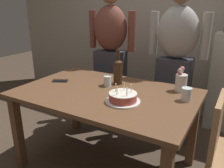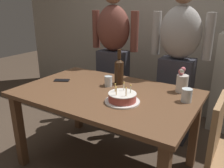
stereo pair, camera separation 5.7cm
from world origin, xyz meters
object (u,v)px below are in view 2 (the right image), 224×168
birthday_cake (122,98)px  water_glass_far (187,95)px  cell_phone (62,80)px  person_man_bearded (113,55)px  wine_bottle (119,71)px  water_glass_near (108,81)px  flower_vase (182,82)px  person_woman_cardigan (177,63)px

birthday_cake → water_glass_far: 0.49m
water_glass_far → cell_phone: bearing=-173.8°
person_man_bearded → wine_bottle: bearing=126.3°
wine_bottle → person_man_bearded: 0.67m
wine_bottle → cell_phone: wine_bottle is taller
water_glass_near → cell_phone: (-0.47, -0.11, -0.04)m
water_glass_far → flower_vase: (-0.09, 0.19, 0.04)m
water_glass_near → flower_vase: flower_vase is taller
birthday_cake → wine_bottle: bearing=123.6°
water_glass_near → person_woman_cardigan: (0.42, 0.65, 0.09)m
birthday_cake → flower_vase: bearing=55.4°
water_glass_far → flower_vase: 0.21m
water_glass_near → person_woman_cardigan: bearing=56.8°
birthday_cake → cell_phone: size_ratio=1.86×
cell_phone → flower_vase: 1.12m
person_man_bearded → person_woman_cardigan: (0.77, 0.00, 0.00)m
birthday_cake → person_woman_cardigan: (0.14, 0.90, 0.10)m
wine_bottle → person_woman_cardigan: bearing=55.2°
water_glass_near → person_man_bearded: bearing=118.3°
water_glass_near → cell_phone: size_ratio=0.66×
water_glass_far → wine_bottle: (-0.65, 0.09, 0.07)m
water_glass_far → wine_bottle: size_ratio=0.32×
flower_vase → person_man_bearded: 1.05m
birthday_cake → cell_phone: birthday_cake is taller
person_man_bearded → cell_phone: bearing=81.1°
cell_phone → person_woman_cardigan: size_ratio=0.09×
water_glass_far → flower_vase: flower_vase is taller
water_glass_far → person_woman_cardigan: bearing=113.1°
birthday_cake → person_man_bearded: (-0.64, 0.90, 0.10)m
person_woman_cardigan → flower_vase: bearing=111.8°
cell_phone → person_woman_cardigan: (0.89, 0.76, 0.13)m
water_glass_near → water_glass_far: bearing=1.5°
cell_phone → person_man_bearded: (0.12, 0.76, 0.13)m
person_woman_cardigan → water_glass_far: bearing=113.1°
cell_phone → water_glass_far: bearing=-22.4°
birthday_cake → water_glass_near: (-0.29, 0.25, 0.01)m
wine_bottle → birthday_cake: bearing=-56.4°
water_glass_far → water_glass_near: bearing=-178.5°
wine_bottle → flower_vase: 0.56m
cell_phone → wine_bottle: bearing=-6.0°
person_man_bearded → flower_vase: bearing=155.1°
cell_phone → birthday_cake: bearing=-39.2°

